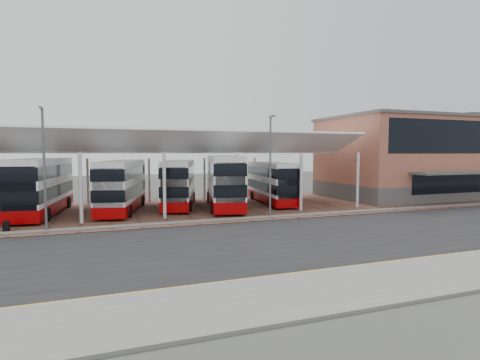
{
  "coord_description": "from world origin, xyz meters",
  "views": [
    {
      "loc": [
        -10.21,
        -20.72,
        5.19
      ],
      "look_at": [
        -0.11,
        7.52,
        2.99
      ],
      "focal_mm": 28.0,
      "sensor_mm": 36.0,
      "label": 1
    }
  ],
  "objects_px": {
    "bus_2": "(122,186)",
    "bus_5": "(271,183)",
    "terminal": "(407,157)",
    "bus_4": "(224,182)",
    "bus_1": "(42,187)",
    "bus_3": "(179,184)"
  },
  "relations": [
    {
      "from": "bus_2",
      "to": "bus_5",
      "type": "relative_size",
      "value": 1.08
    },
    {
      "from": "terminal",
      "to": "bus_4",
      "type": "height_order",
      "value": "terminal"
    },
    {
      "from": "bus_1",
      "to": "bus_5",
      "type": "bearing_deg",
      "value": 6.73
    },
    {
      "from": "bus_1",
      "to": "bus_3",
      "type": "height_order",
      "value": "bus_1"
    },
    {
      "from": "bus_3",
      "to": "bus_5",
      "type": "bearing_deg",
      "value": 10.03
    },
    {
      "from": "bus_1",
      "to": "bus_3",
      "type": "bearing_deg",
      "value": 10.98
    },
    {
      "from": "bus_2",
      "to": "bus_4",
      "type": "bearing_deg",
      "value": 9.38
    },
    {
      "from": "bus_5",
      "to": "bus_1",
      "type": "bearing_deg",
      "value": -173.49
    },
    {
      "from": "terminal",
      "to": "bus_3",
      "type": "xyz_separation_m",
      "value": [
        -26.7,
        0.83,
        -2.43
      ]
    },
    {
      "from": "bus_1",
      "to": "bus_2",
      "type": "distance_m",
      "value": 6.38
    },
    {
      "from": "terminal",
      "to": "bus_2",
      "type": "distance_m",
      "value": 32.04
    },
    {
      "from": "bus_3",
      "to": "bus_2",
      "type": "bearing_deg",
      "value": -151.37
    },
    {
      "from": "terminal",
      "to": "bus_1",
      "type": "relative_size",
      "value": 1.6
    },
    {
      "from": "bus_1",
      "to": "bus_4",
      "type": "bearing_deg",
      "value": 2.98
    },
    {
      "from": "terminal",
      "to": "bus_5",
      "type": "bearing_deg",
      "value": -179.97
    },
    {
      "from": "terminal",
      "to": "bus_3",
      "type": "relative_size",
      "value": 1.69
    },
    {
      "from": "bus_2",
      "to": "terminal",
      "type": "bearing_deg",
      "value": 13.98
    },
    {
      "from": "bus_1",
      "to": "bus_5",
      "type": "relative_size",
      "value": 1.12
    },
    {
      "from": "terminal",
      "to": "bus_4",
      "type": "relative_size",
      "value": 1.53
    },
    {
      "from": "bus_3",
      "to": "bus_5",
      "type": "height_order",
      "value": "bus_3"
    },
    {
      "from": "terminal",
      "to": "bus_4",
      "type": "xyz_separation_m",
      "value": [
        -22.77,
        -1.04,
        -2.2
      ]
    },
    {
      "from": "bus_1",
      "to": "bus_3",
      "type": "distance_m",
      "value": 11.65
    }
  ]
}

